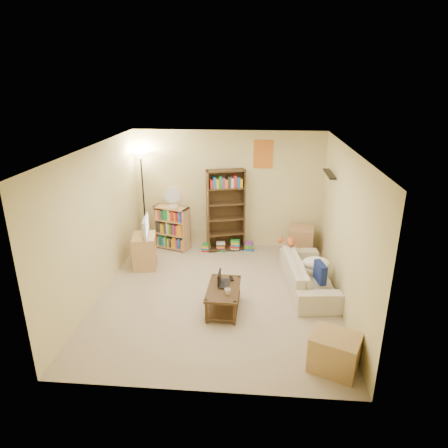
# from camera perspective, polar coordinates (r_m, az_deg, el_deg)

# --- Properties ---
(room) EXTENTS (4.50, 4.54, 2.52)m
(room) POSITION_cam_1_polar(r_m,az_deg,el_deg) (6.29, -0.89, 2.85)
(room) COLOR tan
(room) RESTS_ON ground
(sofa) EXTENTS (1.99, 1.10, 0.54)m
(sofa) POSITION_cam_1_polar(r_m,az_deg,el_deg) (7.17, 11.95, -7.06)
(sofa) COLOR beige
(sofa) RESTS_ON ground
(navy_pillow) EXTENTS (0.18, 0.37, 0.32)m
(navy_pillow) POSITION_cam_1_polar(r_m,az_deg,el_deg) (6.74, 13.57, -6.71)
(navy_pillow) COLOR navy
(navy_pillow) RESTS_ON sofa
(cream_blanket) EXTENTS (0.50, 0.35, 0.21)m
(cream_blanket) POSITION_cam_1_polar(r_m,az_deg,el_deg) (7.15, 13.03, -5.49)
(cream_blanket) COLOR white
(cream_blanket) RESTS_ON sofa
(tabby_cat) EXTENTS (0.43, 0.18, 0.15)m
(tabby_cat) POSITION_cam_1_polar(r_m,az_deg,el_deg) (7.61, 9.24, -2.40)
(tabby_cat) COLOR #D65F2D
(tabby_cat) RESTS_ON sofa
(coffee_table) EXTENTS (0.52, 0.91, 0.40)m
(coffee_table) POSITION_cam_1_polar(r_m,az_deg,el_deg) (6.41, -0.08, -10.22)
(coffee_table) COLOR #4A341C
(coffee_table) RESTS_ON ground
(laptop) EXTENTS (0.38, 0.28, 0.03)m
(laptop) POSITION_cam_1_polar(r_m,az_deg,el_deg) (6.42, 0.48, -8.55)
(laptop) COLOR black
(laptop) RESTS_ON coffee_table
(laptop_screen) EXTENTS (0.02, 0.30, 0.20)m
(laptop_screen) POSITION_cam_1_polar(r_m,az_deg,el_deg) (6.38, -0.68, -7.65)
(laptop_screen) COLOR white
(laptop_screen) RESTS_ON laptop
(mug) EXTENTS (0.13, 0.13, 0.09)m
(mug) POSITION_cam_1_polar(r_m,az_deg,el_deg) (6.14, 0.50, -9.63)
(mug) COLOR silver
(mug) RESTS_ON coffee_table
(tv_remote) EXTENTS (0.09, 0.17, 0.02)m
(tv_remote) POSITION_cam_1_polar(r_m,az_deg,el_deg) (6.58, 1.09, -7.79)
(tv_remote) COLOR black
(tv_remote) RESTS_ON coffee_table
(tv_stand) EXTENTS (0.53, 0.67, 0.64)m
(tv_stand) POSITION_cam_1_polar(r_m,az_deg,el_deg) (7.94, -11.27, -3.81)
(tv_stand) COLOR tan
(tv_stand) RESTS_ON ground
(television) EXTENTS (0.68, 0.33, 0.38)m
(television) POSITION_cam_1_polar(r_m,az_deg,el_deg) (7.75, -11.52, -0.38)
(television) COLOR black
(television) RESTS_ON tv_stand
(tall_bookshelf) EXTENTS (0.83, 0.47, 1.75)m
(tall_bookshelf) POSITION_cam_1_polar(r_m,az_deg,el_deg) (8.33, 0.24, 2.19)
(tall_bookshelf) COLOR #412C19
(tall_bookshelf) RESTS_ON ground
(short_bookshelf) EXTENTS (0.79, 0.51, 0.94)m
(short_bookshelf) POSITION_cam_1_polar(r_m,az_deg,el_deg) (8.62, -7.45, -0.54)
(short_bookshelf) COLOR tan
(short_bookshelf) RESTS_ON ground
(desk_fan) EXTENTS (0.34, 0.19, 0.45)m
(desk_fan) POSITION_cam_1_polar(r_m,az_deg,el_deg) (8.35, -7.38, 3.87)
(desk_fan) COLOR silver
(desk_fan) RESTS_ON short_bookshelf
(floor_lamp) EXTENTS (0.35, 0.35, 2.07)m
(floor_lamp) POSITION_cam_1_polar(r_m,az_deg,el_deg) (8.57, -11.68, 7.31)
(floor_lamp) COLOR black
(floor_lamp) RESTS_ON ground
(side_table) EXTENTS (0.57, 0.57, 0.58)m
(side_table) POSITION_cam_1_polar(r_m,az_deg,el_deg) (8.51, 10.89, -2.35)
(side_table) COLOR tan
(side_table) RESTS_ON ground
(end_cabinet) EXTENTS (0.73, 0.68, 0.48)m
(end_cabinet) POSITION_cam_1_polar(r_m,az_deg,el_deg) (5.46, 15.54, -17.25)
(end_cabinet) COLOR tan
(end_cabinet) RESTS_ON ground
(book_stacks) EXTENTS (1.11, 0.28, 0.24)m
(book_stacks) POSITION_cam_1_polar(r_m,az_deg,el_deg) (8.56, 0.69, -3.19)
(book_stacks) COLOR red
(book_stacks) RESTS_ON ground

